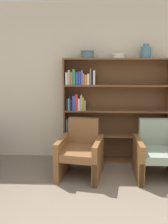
{
  "coord_description": "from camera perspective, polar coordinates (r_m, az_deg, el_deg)",
  "views": [
    {
      "loc": [
        -0.26,
        -1.84,
        1.76
      ],
      "look_at": [
        -0.43,
        2.09,
        0.95
      ],
      "focal_mm": 40.0,
      "sensor_mm": 36.0,
      "label": 1
    }
  ],
  "objects": [
    {
      "name": "wall_back",
      "position": [
        4.48,
        5.83,
        6.63
      ],
      "size": [
        12.0,
        0.06,
        2.75
      ],
      "color": "beige",
      "rests_on": "ground"
    },
    {
      "name": "bookshelf",
      "position": [
        4.37,
        5.1,
        0.25
      ],
      "size": [
        1.8,
        0.3,
        1.81
      ],
      "color": "brown",
      "rests_on": "ground"
    },
    {
      "name": "bowl_slate",
      "position": [
        4.27,
        0.81,
        13.16
      ],
      "size": [
        0.23,
        0.23,
        0.12
      ],
      "color": "slate",
      "rests_on": "bookshelf"
    },
    {
      "name": "bowl_copper",
      "position": [
        4.28,
        7.92,
        12.67
      ],
      "size": [
        0.24,
        0.24,
        0.07
      ],
      "color": "silver",
      "rests_on": "bookshelf"
    },
    {
      "name": "vase_tall",
      "position": [
        4.35,
        13.93,
        13.19
      ],
      "size": [
        0.17,
        0.17,
        0.23
      ],
      "color": "slate",
      "rests_on": "bookshelf"
    },
    {
      "name": "armchair_leather",
      "position": [
        3.91,
        -0.76,
        -9.02
      ],
      "size": [
        0.74,
        0.78,
        0.86
      ],
      "rotation": [
        0.0,
        0.0,
        2.98
      ],
      "color": "brown",
      "rests_on": "ground"
    },
    {
      "name": "armchair_cushioned",
      "position": [
        4.02,
        16.22,
        -8.91
      ],
      "size": [
        0.64,
        0.68,
        0.86
      ],
      "rotation": [
        0.0,
        0.0,
        3.14
      ],
      "color": "brown",
      "rests_on": "ground"
    }
  ]
}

